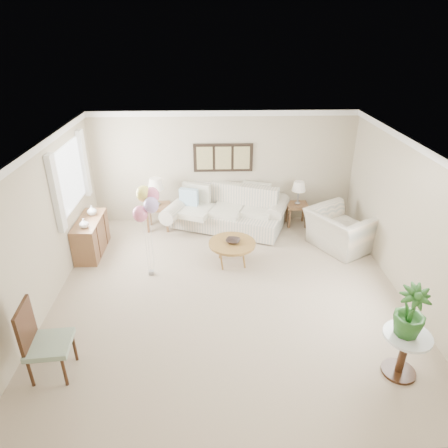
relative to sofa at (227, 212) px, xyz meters
name	(u,v)px	position (x,y,z in m)	size (l,w,h in m)	color
ground_plane	(229,292)	(-0.08, -2.54, -0.39)	(6.00, 6.00, 0.00)	tan
room_shell	(222,206)	(-0.19, -2.44, 1.23)	(6.04, 6.04, 2.60)	#BCB091
wall_art_triptych	(223,158)	(-0.08, 0.43, 1.16)	(1.35, 0.06, 0.65)	black
sofa	(227,212)	(0.00, 0.00, 0.00)	(3.03, 1.85, 0.99)	beige
end_table_left	(158,209)	(-1.59, 0.01, 0.10)	(0.54, 0.49, 0.59)	brown
end_table_right	(297,207)	(1.63, 0.09, 0.05)	(0.48, 0.44, 0.53)	brown
lamp_left	(156,185)	(-1.59, 0.01, 0.69)	(0.36, 0.36, 0.64)	gray
lamp_right	(299,187)	(1.63, 0.09, 0.56)	(0.31, 0.31, 0.55)	gray
coffee_table	(232,244)	(0.03, -1.57, 0.04)	(0.92, 0.92, 0.46)	olive
decor_bowl	(233,241)	(0.04, -1.57, 0.11)	(0.28, 0.28, 0.07)	black
armchair	(340,230)	(2.33, -1.00, 0.02)	(1.25, 1.09, 0.81)	beige
side_table	(405,344)	(2.14, -4.45, 0.11)	(0.62, 0.62, 0.67)	silver
potted_plant	(411,312)	(2.11, -4.43, 0.63)	(0.40, 0.40, 0.71)	#20541C
accent_chair	(42,340)	(-2.60, -4.28, 0.19)	(0.59, 0.59, 1.12)	gray
credenza	(91,236)	(-2.84, -1.04, -0.02)	(0.46, 1.20, 0.74)	brown
vase_white	(84,223)	(-2.82, -1.38, 0.44)	(0.18, 0.18, 0.19)	silver
vase_sage	(92,210)	(-2.82, -0.79, 0.45)	(0.19, 0.19, 0.20)	silver
balloon_cluster	(147,203)	(-1.49, -1.89, 1.08)	(0.47, 0.43, 1.76)	gray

